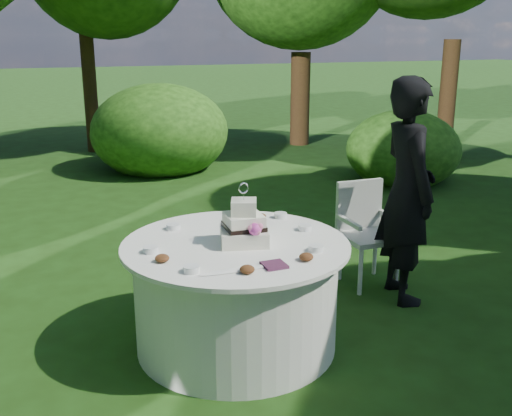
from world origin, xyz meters
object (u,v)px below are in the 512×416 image
(table, at_px, (236,294))
(cake, at_px, (244,227))
(chair, at_px, (365,225))
(napkins, at_px, (274,265))
(guest, at_px, (407,191))

(table, bearing_deg, cake, -25.60)
(table, bearing_deg, chair, 24.70)
(chair, bearing_deg, cake, -153.61)
(napkins, height_order, guest, guest)
(guest, relative_size, cake, 4.31)
(napkins, bearing_deg, chair, 40.13)
(napkins, bearing_deg, guest, 26.71)
(guest, distance_m, cake, 1.55)
(napkins, distance_m, chair, 1.83)
(cake, distance_m, chair, 1.60)
(chair, bearing_deg, napkins, -139.87)
(table, xyz_separation_m, cake, (0.05, -0.03, 0.50))
(napkins, xyz_separation_m, cake, (-0.02, 0.47, 0.10))
(guest, height_order, cake, guest)
(cake, xyz_separation_m, chair, (1.40, 0.69, -0.36))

